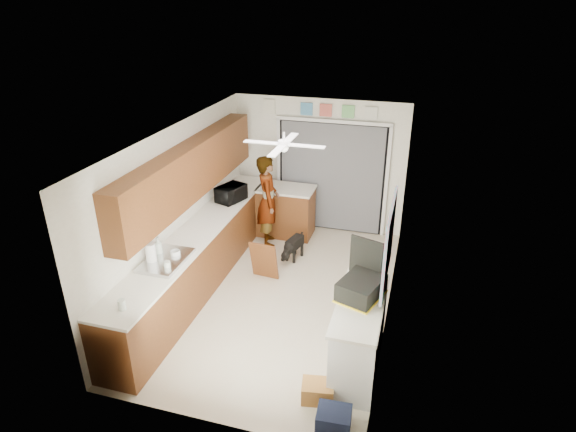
# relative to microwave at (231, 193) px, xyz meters

# --- Properties ---
(floor) EXTENTS (5.00, 5.00, 0.00)m
(floor) POSITION_rel_microwave_xyz_m (1.23, -1.16, -1.08)
(floor) COLOR beige
(floor) RESTS_ON ground
(ceiling) EXTENTS (5.00, 5.00, 0.00)m
(ceiling) POSITION_rel_microwave_xyz_m (1.23, -1.16, 1.42)
(ceiling) COLOR white
(ceiling) RESTS_ON ground
(wall_back) EXTENTS (3.20, 0.00, 3.20)m
(wall_back) POSITION_rel_microwave_xyz_m (1.23, 1.34, 0.17)
(wall_back) COLOR white
(wall_back) RESTS_ON ground
(wall_front) EXTENTS (3.20, 0.00, 3.20)m
(wall_front) POSITION_rel_microwave_xyz_m (1.23, -3.66, 0.17)
(wall_front) COLOR white
(wall_front) RESTS_ON ground
(wall_left) EXTENTS (0.00, 5.00, 5.00)m
(wall_left) POSITION_rel_microwave_xyz_m (-0.37, -1.16, 0.17)
(wall_left) COLOR white
(wall_left) RESTS_ON ground
(wall_right) EXTENTS (0.00, 5.00, 5.00)m
(wall_right) POSITION_rel_microwave_xyz_m (2.83, -1.16, 0.17)
(wall_right) COLOR white
(wall_right) RESTS_ON ground
(left_base_cabinets) EXTENTS (0.60, 4.80, 0.90)m
(left_base_cabinets) POSITION_rel_microwave_xyz_m (-0.07, -1.16, -0.63)
(left_base_cabinets) COLOR brown
(left_base_cabinets) RESTS_ON floor
(left_countertop) EXTENTS (0.62, 4.80, 0.04)m
(left_countertop) POSITION_rel_microwave_xyz_m (-0.06, -1.16, -0.16)
(left_countertop) COLOR white
(left_countertop) RESTS_ON left_base_cabinets
(upper_cabinets) EXTENTS (0.32, 4.00, 0.80)m
(upper_cabinets) POSITION_rel_microwave_xyz_m (-0.21, -0.96, 0.72)
(upper_cabinets) COLOR brown
(upper_cabinets) RESTS_ON wall_left
(sink_basin) EXTENTS (0.50, 0.76, 0.06)m
(sink_basin) POSITION_rel_microwave_xyz_m (-0.06, -2.16, -0.12)
(sink_basin) COLOR silver
(sink_basin) RESTS_ON left_countertop
(faucet) EXTENTS (0.03, 0.03, 0.22)m
(faucet) POSITION_rel_microwave_xyz_m (-0.25, -2.16, -0.03)
(faucet) COLOR silver
(faucet) RESTS_ON left_countertop
(peninsula_base) EXTENTS (1.00, 0.60, 0.90)m
(peninsula_base) POSITION_rel_microwave_xyz_m (0.73, 0.84, -0.63)
(peninsula_base) COLOR brown
(peninsula_base) RESTS_ON floor
(peninsula_top) EXTENTS (1.04, 0.64, 0.04)m
(peninsula_top) POSITION_rel_microwave_xyz_m (0.73, 0.84, -0.16)
(peninsula_top) COLOR white
(peninsula_top) RESTS_ON peninsula_base
(back_opening_recess) EXTENTS (2.00, 0.06, 2.10)m
(back_opening_recess) POSITION_rel_microwave_xyz_m (1.48, 1.31, -0.03)
(back_opening_recess) COLOR black
(back_opening_recess) RESTS_ON wall_back
(curtain_panel) EXTENTS (1.90, 0.03, 2.05)m
(curtain_panel) POSITION_rel_microwave_xyz_m (1.48, 1.27, -0.03)
(curtain_panel) COLOR slate
(curtain_panel) RESTS_ON wall_back
(door_trim_left) EXTENTS (0.06, 0.04, 2.10)m
(door_trim_left) POSITION_rel_microwave_xyz_m (0.46, 1.28, -0.03)
(door_trim_left) COLOR white
(door_trim_left) RESTS_ON wall_back
(door_trim_right) EXTENTS (0.06, 0.04, 2.10)m
(door_trim_right) POSITION_rel_microwave_xyz_m (2.50, 1.28, -0.03)
(door_trim_right) COLOR white
(door_trim_right) RESTS_ON wall_back
(door_trim_head) EXTENTS (2.10, 0.04, 0.06)m
(door_trim_head) POSITION_rel_microwave_xyz_m (1.48, 1.28, 1.04)
(door_trim_head) COLOR white
(door_trim_head) RESTS_ON wall_back
(header_frame_1) EXTENTS (0.22, 0.02, 0.22)m
(header_frame_1) POSITION_rel_microwave_xyz_m (0.98, 1.31, 1.22)
(header_frame_1) COLOR #488CC1
(header_frame_1) RESTS_ON wall_back
(header_frame_2) EXTENTS (0.22, 0.02, 0.22)m
(header_frame_2) POSITION_rel_microwave_xyz_m (1.33, 1.31, 1.22)
(header_frame_2) COLOR #CF594D
(header_frame_2) RESTS_ON wall_back
(header_frame_3) EXTENTS (0.22, 0.02, 0.22)m
(header_frame_3) POSITION_rel_microwave_xyz_m (1.73, 1.31, 1.22)
(header_frame_3) COLOR #6FC16E
(header_frame_3) RESTS_ON wall_back
(header_frame_4) EXTENTS (0.22, 0.02, 0.22)m
(header_frame_4) POSITION_rel_microwave_xyz_m (2.13, 1.31, 1.22)
(header_frame_4) COLOR silver
(header_frame_4) RESTS_ON wall_back
(route66_sign) EXTENTS (0.22, 0.02, 0.26)m
(route66_sign) POSITION_rel_microwave_xyz_m (0.28, 1.31, 1.22)
(route66_sign) COLOR silver
(route66_sign) RESTS_ON wall_back
(right_counter_base) EXTENTS (0.50, 1.40, 0.90)m
(right_counter_base) POSITION_rel_microwave_xyz_m (2.58, -2.36, -0.63)
(right_counter_base) COLOR white
(right_counter_base) RESTS_ON floor
(right_counter_top) EXTENTS (0.54, 1.44, 0.04)m
(right_counter_top) POSITION_rel_microwave_xyz_m (2.57, -2.36, -0.16)
(right_counter_top) COLOR white
(right_counter_top) RESTS_ON right_counter_base
(abstract_painting) EXTENTS (0.03, 1.15, 0.95)m
(abstract_painting) POSITION_rel_microwave_xyz_m (2.81, -2.16, 0.57)
(abstract_painting) COLOR #FF5D96
(abstract_painting) RESTS_ON wall_right
(ceiling_fan) EXTENTS (1.14, 1.14, 0.24)m
(ceiling_fan) POSITION_rel_microwave_xyz_m (1.23, -0.96, 1.24)
(ceiling_fan) COLOR white
(ceiling_fan) RESTS_ON ceiling
(microwave) EXTENTS (0.48, 0.58, 0.27)m
(microwave) POSITION_rel_microwave_xyz_m (0.00, 0.00, 0.00)
(microwave) COLOR black
(microwave) RESTS_ON left_countertop
(soap_bottle) EXTENTS (0.13, 0.13, 0.28)m
(soap_bottle) POSITION_rel_microwave_xyz_m (-0.23, -2.03, 0.00)
(soap_bottle) COLOR silver
(soap_bottle) RESTS_ON left_countertop
(cup) EXTENTS (0.16, 0.16, 0.10)m
(cup) POSITION_rel_microwave_xyz_m (0.01, -2.02, -0.09)
(cup) COLOR white
(cup) RESTS_ON left_countertop
(jar_a) EXTENTS (0.10, 0.10, 0.12)m
(jar_a) POSITION_rel_microwave_xyz_m (0.06, -2.33, -0.08)
(jar_a) COLOR silver
(jar_a) RESTS_ON left_countertop
(jar_b) EXTENTS (0.10, 0.10, 0.13)m
(jar_b) POSITION_rel_microwave_xyz_m (-0.00, -3.25, -0.07)
(jar_b) COLOR silver
(jar_b) RESTS_ON left_countertop
(paper_towel_roll) EXTENTS (0.18, 0.18, 0.30)m
(paper_towel_roll) POSITION_rel_microwave_xyz_m (-0.21, -2.25, 0.01)
(paper_towel_roll) COLOR white
(paper_towel_roll) RESTS_ON left_countertop
(suitcase) EXTENTS (0.58, 0.66, 0.24)m
(suitcase) POSITION_rel_microwave_xyz_m (2.55, -2.25, -0.02)
(suitcase) COLOR black
(suitcase) RESTS_ON right_counter_top
(suitcase_rim) EXTENTS (0.60, 0.69, 0.02)m
(suitcase_rim) POSITION_rel_microwave_xyz_m (2.55, -2.25, -0.13)
(suitcase_rim) COLOR yellow
(suitcase_rim) RESTS_ON suitcase
(suitcase_lid) EXTENTS (0.41, 0.16, 0.50)m
(suitcase_lid) POSITION_rel_microwave_xyz_m (2.55, -1.96, 0.23)
(suitcase_lid) COLOR black
(suitcase_lid) RESTS_ON suitcase
(cardboard_box) EXTENTS (0.40, 0.32, 0.22)m
(cardboard_box) POSITION_rel_microwave_xyz_m (2.23, -3.03, -0.97)
(cardboard_box) COLOR #AE7636
(cardboard_box) RESTS_ON floor
(navy_crate) EXTENTS (0.38, 0.32, 0.22)m
(navy_crate) POSITION_rel_microwave_xyz_m (2.48, -3.36, -0.97)
(navy_crate) COLOR #151C36
(navy_crate) RESTS_ON floor
(cabinet_door_panel) EXTENTS (0.46, 0.21, 0.66)m
(cabinet_door_panel) POSITION_rel_microwave_xyz_m (0.85, -0.80, -0.74)
(cabinet_door_panel) COLOR brown
(cabinet_door_panel) RESTS_ON floor
(man) EXTENTS (0.59, 0.71, 1.67)m
(man) POSITION_rel_microwave_xyz_m (0.53, 0.39, -0.24)
(man) COLOR white
(man) RESTS_ON floor
(dog) EXTENTS (0.37, 0.60, 0.44)m
(dog) POSITION_rel_microwave_xyz_m (1.14, -0.03, -0.86)
(dog) COLOR black
(dog) RESTS_ON floor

